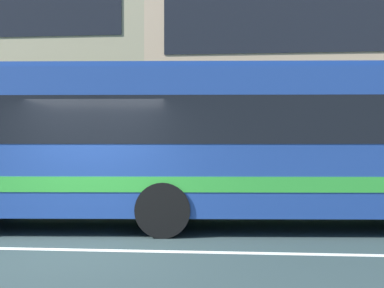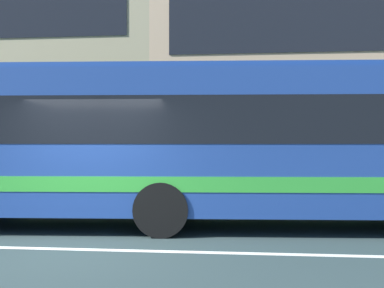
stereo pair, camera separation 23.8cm
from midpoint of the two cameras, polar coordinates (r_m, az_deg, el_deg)
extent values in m
plane|color=#2A393A|center=(8.05, -13.04, -12.13)|extent=(160.00, 160.00, 0.00)
cube|color=silver|center=(8.05, -13.04, -12.10)|extent=(60.00, 0.16, 0.01)
cube|color=#2F6532|center=(13.39, 6.10, -4.83)|extent=(20.90, 1.10, 1.12)
cube|color=tan|center=(24.45, 21.09, 8.57)|extent=(19.49, 10.32, 10.64)
cube|color=navy|center=(9.76, 1.70, 0.18)|extent=(11.36, 3.19, 2.74)
cube|color=black|center=(9.77, 1.70, 2.59)|extent=(10.69, 3.16, 0.88)
cube|color=green|center=(9.79, 1.70, -4.23)|extent=(11.14, 3.20, 0.28)
cube|color=navy|center=(9.87, 1.70, 8.52)|extent=(10.88, 2.77, 0.12)
cylinder|color=black|center=(10.98, -1.87, -6.21)|extent=(1.02, 0.35, 1.00)
cylinder|color=black|center=(8.76, -2.94, -7.82)|extent=(1.02, 0.35, 1.00)
cylinder|color=black|center=(11.92, -21.10, -5.72)|extent=(1.02, 0.35, 1.00)
camera|label=1|loc=(0.12, -89.33, 0.00)|focal=44.80mm
camera|label=2|loc=(0.12, 90.67, 0.00)|focal=44.80mm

